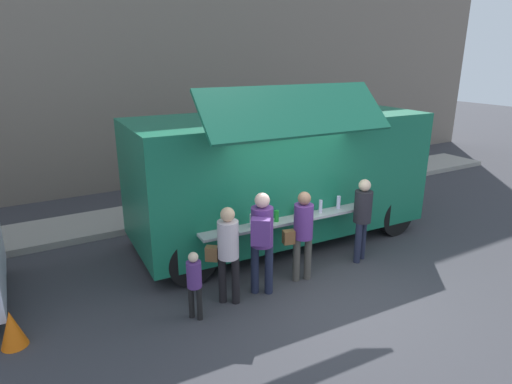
{
  "coord_description": "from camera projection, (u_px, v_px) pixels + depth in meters",
  "views": [
    {
      "loc": [
        -4.26,
        -5.02,
        3.92
      ],
      "look_at": [
        -0.22,
        2.06,
        1.3
      ],
      "focal_mm": 30.2,
      "sensor_mm": 36.0,
      "label": 1
    }
  ],
  "objects": [
    {
      "name": "ground_plane",
      "position": [
        327.0,
        294.0,
        7.36
      ],
      "size": [
        60.0,
        60.0,
        0.0
      ],
      "primitive_type": "plane",
      "color": "#38383D"
    },
    {
      "name": "curb_strip",
      "position": [
        71.0,
        229.0,
        9.91
      ],
      "size": [
        28.0,
        1.6,
        0.15
      ],
      "primitive_type": "cube",
      "color": "#9E998E",
      "rests_on": "ground"
    },
    {
      "name": "building_behind",
      "position": [
        66.0,
        5.0,
        12.03
      ],
      "size": [
        32.0,
        2.4,
        10.45
      ],
      "primitive_type": "cube",
      "color": "slate",
      "rests_on": "ground"
    },
    {
      "name": "food_truck_main",
      "position": [
        280.0,
        173.0,
        9.19
      ],
      "size": [
        6.3,
        3.38,
        3.42
      ],
      "rotation": [
        0.0,
        0.0,
        -0.04
      ],
      "color": "#186F4E",
      "rests_on": "ground"
    },
    {
      "name": "traffic_cone_orange",
      "position": [
        12.0,
        329.0,
        5.98
      ],
      "size": [
        0.36,
        0.36,
        0.55
      ],
      "primitive_type": "cone",
      "color": "orange",
      "rests_on": "ground"
    },
    {
      "name": "trash_bin",
      "position": [
        345.0,
        172.0,
        13.26
      ],
      "size": [
        0.6,
        0.6,
        0.91
      ],
      "primitive_type": "cylinder",
      "color": "#2C6137",
      "rests_on": "ground"
    },
    {
      "name": "customer_front_ordering",
      "position": [
        302.0,
        229.0,
        7.54
      ],
      "size": [
        0.55,
        0.34,
        1.67
      ],
      "rotation": [
        0.0,
        0.0,
        1.36
      ],
      "color": "#49453E",
      "rests_on": "ground"
    },
    {
      "name": "customer_mid_with_backpack",
      "position": [
        262.0,
        234.0,
        7.04
      ],
      "size": [
        0.52,
        0.58,
        1.8
      ],
      "rotation": [
        0.0,
        0.0,
        0.96
      ],
      "color": "#1D233A",
      "rests_on": "ground"
    },
    {
      "name": "customer_rear_waiting",
      "position": [
        227.0,
        248.0,
        6.83
      ],
      "size": [
        0.5,
        0.45,
        1.67
      ],
      "rotation": [
        0.0,
        0.0,
        0.92
      ],
      "color": "black",
      "rests_on": "ground"
    },
    {
      "name": "customer_extra_browsing",
      "position": [
        362.0,
        213.0,
        8.28
      ],
      "size": [
        0.34,
        0.34,
        1.67
      ],
      "rotation": [
        0.0,
        0.0,
        1.97
      ],
      "color": "#202439",
      "rests_on": "ground"
    },
    {
      "name": "child_near_queue",
      "position": [
        194.0,
        280.0,
        6.49
      ],
      "size": [
        0.23,
        0.23,
        1.12
      ],
      "rotation": [
        0.0,
        0.0,
        0.62
      ],
      "color": "black",
      "rests_on": "ground"
    }
  ]
}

